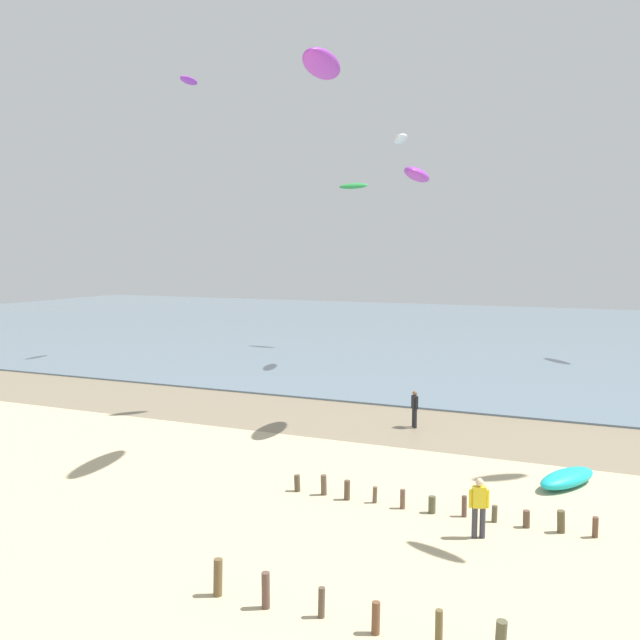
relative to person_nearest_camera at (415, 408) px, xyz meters
The scene contains 11 objects.
wet_sand_strip 1.24m from the person_nearest_camera, ahead, with size 120.00×6.99×0.01m, color #84755B.
sea 38.65m from the person_nearest_camera, 88.78° to the left, with size 160.00×70.00×0.10m, color slate.
groyne_far 10.14m from the person_nearest_camera, 72.13° to the right, with size 9.43×0.36×0.68m.
person_nearest_camera is the anchor object (origin of this frame).
person_left_flank 11.94m from the person_nearest_camera, 66.47° to the right, with size 0.54×0.33×1.71m.
grounded_kite 8.81m from the person_nearest_camera, 38.91° to the right, with size 2.78×1.00×0.56m, color #19B2B7.
kite_aloft_2 10.47m from the person_nearest_camera, 94.50° to the right, with size 3.30×1.06×0.53m, color purple.
kite_aloft_3 32.09m from the person_nearest_camera, 146.74° to the left, with size 2.26×0.72×0.36m, color purple.
kite_aloft_5 29.44m from the person_nearest_camera, 116.31° to the left, with size 2.61×0.83×0.42m, color green.
kite_aloft_7 22.10m from the person_nearest_camera, 108.96° to the left, with size 2.92×0.93×0.47m, color white.
kite_aloft_8 15.28m from the person_nearest_camera, 108.76° to the right, with size 3.59×1.15×0.57m, color purple.
Camera 1 is at (6.91, -4.39, 7.91)m, focal length 37.57 mm.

